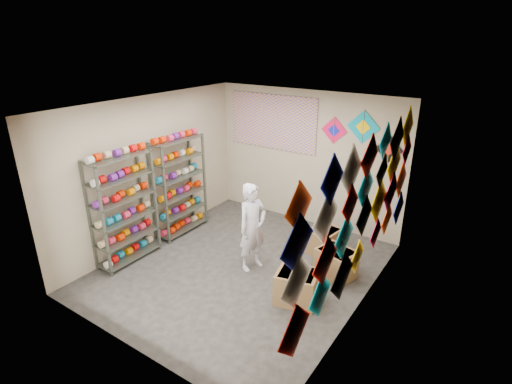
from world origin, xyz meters
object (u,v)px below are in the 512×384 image
Objects in this scene: shelf_rack_back at (179,186)px; carton_a at (297,287)px; carton_b at (336,263)px; shelf_rack_front at (124,209)px; carton_c at (323,241)px; shopkeeper at (252,227)px.

shelf_rack_back is 3.14m from carton_a.
shelf_rack_back is 3.27m from carton_b.
shelf_rack_front is 3.49m from carton_c.
shelf_rack_back is at bearing 153.21° from carton_a.
shelf_rack_front is at bearing 177.81° from carton_a.
shelf_rack_front reaches higher than carton_a.
shelf_rack_front is 1.30m from shelf_rack_back.
carton_a is at bearing 11.04° from shelf_rack_front.
shelf_rack_back is at bearing -155.08° from carton_c.
shelf_rack_front and shelf_rack_back have the same top height.
carton_b is (1.27, 0.53, -0.51)m from shopkeeper.
shopkeeper is 1.47m from carton_b.
shelf_rack_back is 3.26× the size of carton_a.
shelf_rack_front reaches higher than carton_c.
carton_c is (2.70, 0.80, -0.72)m from shelf_rack_back.
carton_b is at bearing -41.43° from carton_c.
shopkeeper is 2.62× the size of carton_b.
carton_c is (-0.49, 0.58, -0.01)m from carton_b.
carton_c is at bearing 146.04° from carton_b.
carton_a reaches higher than carton_b.
shelf_rack_back reaches higher than carton_c.
shelf_rack_back is at bearing -160.16° from carton_b.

